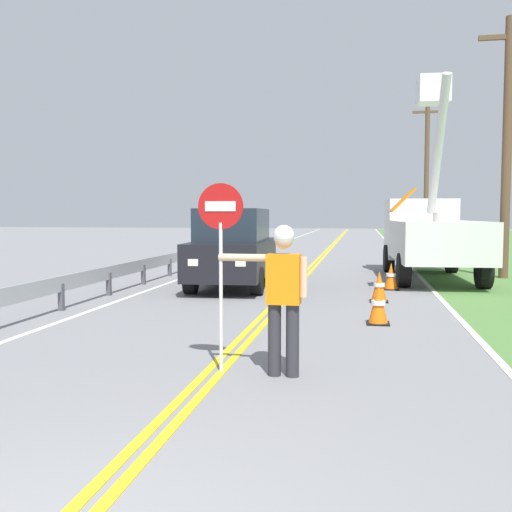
% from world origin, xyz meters
% --- Properties ---
extents(centerline_yellow_left, '(0.11, 110.00, 0.01)m').
position_xyz_m(centerline_yellow_left, '(-0.09, 20.00, 0.01)').
color(centerline_yellow_left, yellow).
rests_on(centerline_yellow_left, ground).
extents(centerline_yellow_right, '(0.11, 110.00, 0.01)m').
position_xyz_m(centerline_yellow_right, '(0.09, 20.00, 0.01)').
color(centerline_yellow_right, yellow).
rests_on(centerline_yellow_right, ground).
extents(edge_line_right, '(0.12, 110.00, 0.01)m').
position_xyz_m(edge_line_right, '(3.60, 20.00, 0.01)').
color(edge_line_right, silver).
rests_on(edge_line_right, ground).
extents(edge_line_left, '(0.12, 110.00, 0.01)m').
position_xyz_m(edge_line_left, '(-3.60, 20.00, 0.01)').
color(edge_line_left, silver).
rests_on(edge_line_left, ground).
extents(flagger_worker, '(1.09, 0.26, 1.83)m').
position_xyz_m(flagger_worker, '(0.85, 4.32, 1.05)').
color(flagger_worker, '#2D2D33').
rests_on(flagger_worker, ground).
extents(stop_sign_paddle, '(0.56, 0.04, 2.33)m').
position_xyz_m(stop_sign_paddle, '(0.09, 4.35, 1.71)').
color(stop_sign_paddle, silver).
rests_on(stop_sign_paddle, ground).
extents(utility_bucket_truck, '(2.67, 6.90, 6.03)m').
position_xyz_m(utility_bucket_truck, '(3.82, 16.07, 1.43)').
color(utility_bucket_truck, silver).
rests_on(utility_bucket_truck, ground).
extents(oncoming_suv_nearest, '(2.09, 4.68, 2.10)m').
position_xyz_m(oncoming_suv_nearest, '(-1.58, 12.68, 1.06)').
color(oncoming_suv_nearest, black).
rests_on(oncoming_suv_nearest, ground).
extents(utility_pole_near, '(1.80, 0.28, 7.85)m').
position_xyz_m(utility_pole_near, '(6.08, 16.41, 4.10)').
color(utility_pole_near, brown).
rests_on(utility_pole_near, ground).
extents(utility_pole_mid, '(1.80, 0.28, 8.77)m').
position_xyz_m(utility_pole_mid, '(5.66, 34.94, 4.57)').
color(utility_pole_mid, brown).
rests_on(utility_pole_mid, ground).
extents(traffic_cone_lead, '(0.40, 0.40, 0.70)m').
position_xyz_m(traffic_cone_lead, '(2.09, 7.96, 0.34)').
color(traffic_cone_lead, orange).
rests_on(traffic_cone_lead, ground).
extents(traffic_cone_mid, '(0.40, 0.40, 0.70)m').
position_xyz_m(traffic_cone_mid, '(2.18, 10.68, 0.34)').
color(traffic_cone_mid, orange).
rests_on(traffic_cone_mid, ground).
extents(traffic_cone_tail, '(0.40, 0.40, 0.70)m').
position_xyz_m(traffic_cone_tail, '(2.55, 12.94, 0.34)').
color(traffic_cone_tail, orange).
rests_on(traffic_cone_tail, ground).
extents(guardrail_left_shoulder, '(0.10, 32.00, 0.71)m').
position_xyz_m(guardrail_left_shoulder, '(-4.20, 16.32, 0.52)').
color(guardrail_left_shoulder, '#9EA0A3').
rests_on(guardrail_left_shoulder, ground).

